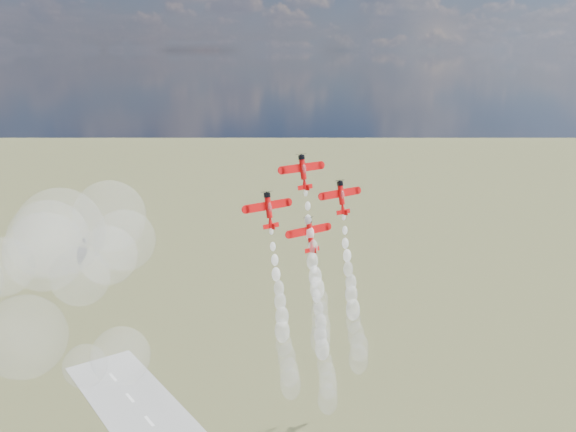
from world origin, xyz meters
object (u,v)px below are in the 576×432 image
(plane_lead, at_px, (303,171))
(plane_left, at_px, (269,209))
(plane_slot, at_px, (310,234))
(plane_right, at_px, (341,197))

(plane_lead, xyz_separation_m, plane_left, (-12.05, -1.67, -8.27))
(plane_left, distance_m, plane_slot, 14.71)
(plane_slot, bearing_deg, plane_right, 7.88)
(plane_right, xyz_separation_m, plane_slot, (-12.05, -1.67, -8.27))
(plane_right, bearing_deg, plane_lead, 172.12)
(plane_slot, bearing_deg, plane_lead, 90.00)
(plane_left, relative_size, plane_slot, 1.00)
(plane_left, bearing_deg, plane_slot, -7.88)
(plane_left, height_order, plane_right, same)
(plane_lead, relative_size, plane_left, 1.00)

